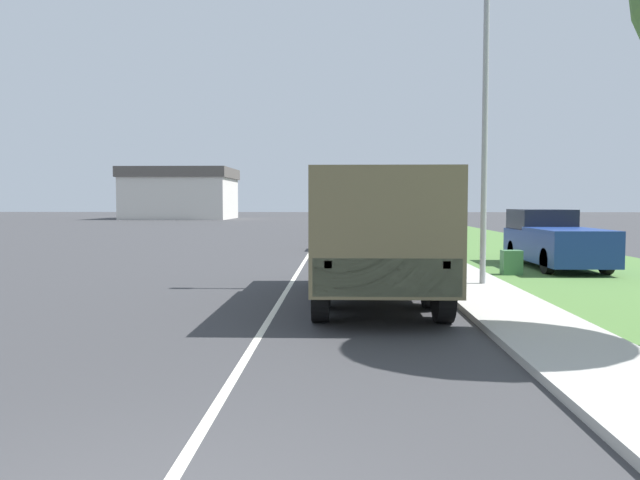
# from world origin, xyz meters

# --- Properties ---
(ground_plane) EXTENTS (180.00, 180.00, 0.00)m
(ground_plane) POSITION_xyz_m (0.00, 40.00, 0.00)
(ground_plane) COLOR #38383A
(lane_centre_stripe) EXTENTS (0.12, 120.00, 0.00)m
(lane_centre_stripe) POSITION_xyz_m (0.00, 40.00, 0.00)
(lane_centre_stripe) COLOR silver
(lane_centre_stripe) RESTS_ON ground
(sidewalk_right) EXTENTS (1.80, 120.00, 0.12)m
(sidewalk_right) POSITION_xyz_m (4.50, 40.00, 0.06)
(sidewalk_right) COLOR #ADAAA3
(sidewalk_right) RESTS_ON ground
(grass_strip_right) EXTENTS (7.00, 120.00, 0.02)m
(grass_strip_right) POSITION_xyz_m (8.90, 40.00, 0.01)
(grass_strip_right) COLOR #4C7538
(grass_strip_right) RESTS_ON ground
(military_truck) EXTENTS (2.44, 7.00, 2.67)m
(military_truck) POSITION_xyz_m (2.00, 9.51, 1.55)
(military_truck) COLOR #474C38
(military_truck) RESTS_ON ground
(car_nearest_ahead) EXTENTS (1.70, 3.95, 1.71)m
(car_nearest_ahead) POSITION_xyz_m (1.71, 23.74, 0.76)
(car_nearest_ahead) COLOR tan
(car_nearest_ahead) RESTS_ON ground
(car_second_ahead) EXTENTS (1.83, 4.01, 1.70)m
(car_second_ahead) POSITION_xyz_m (2.01, 31.71, 0.76)
(car_second_ahead) COLOR #B7BABF
(car_second_ahead) RESTS_ON ground
(car_third_ahead) EXTENTS (1.86, 4.46, 1.53)m
(car_third_ahead) POSITION_xyz_m (2.14, 43.71, 0.69)
(car_third_ahead) COLOR #B7BABF
(car_third_ahead) RESTS_ON ground
(pickup_truck) EXTENTS (1.92, 5.35, 1.84)m
(pickup_truck) POSITION_xyz_m (8.12, 16.68, 0.89)
(pickup_truck) COLOR navy
(pickup_truck) RESTS_ON grass_strip_right
(lamp_post) EXTENTS (1.69, 0.24, 8.38)m
(lamp_post) POSITION_xyz_m (4.57, 11.74, 5.01)
(lamp_post) COLOR gray
(lamp_post) RESTS_ON sidewalk_right
(utility_box) EXTENTS (0.55, 0.45, 0.70)m
(utility_box) POSITION_xyz_m (6.20, 14.51, 0.37)
(utility_box) COLOR #3D7042
(utility_box) RESTS_ON grass_strip_right
(building_distant) EXTENTS (13.20, 11.35, 6.37)m
(building_distant) POSITION_xyz_m (-18.92, 74.91, 3.23)
(building_distant) COLOR beige
(building_distant) RESTS_ON ground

